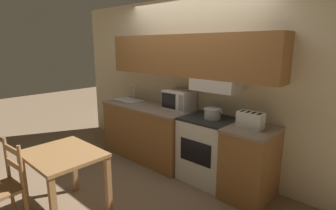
{
  "coord_description": "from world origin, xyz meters",
  "views": [
    {
      "loc": [
        2.42,
        -3.15,
        1.84
      ],
      "look_at": [
        0.05,
        -0.57,
        1.04
      ],
      "focal_mm": 28.0,
      "sensor_mm": 36.0,
      "label": 1
    }
  ],
  "objects": [
    {
      "name": "stove_range",
      "position": [
        0.55,
        -0.29,
        0.45
      ],
      "size": [
        0.69,
        0.59,
        0.89
      ],
      "color": "silver",
      "rests_on": "ground_plane"
    },
    {
      "name": "lower_counter_right_stub",
      "position": [
        1.17,
        -0.32,
        0.45
      ],
      "size": [
        0.55,
        0.65,
        0.89
      ],
      "color": "#936033",
      "rests_on": "ground_plane"
    },
    {
      "name": "lower_counter_main",
      "position": [
        -0.62,
        -0.32,
        0.45
      ],
      "size": [
        1.64,
        0.65,
        0.89
      ],
      "color": "#936033",
      "rests_on": "ground_plane"
    },
    {
      "name": "dining_table",
      "position": [
        -0.17,
        -1.99,
        0.6
      ],
      "size": [
        0.82,
        0.68,
        0.73
      ],
      "color": "#9E7042",
      "rests_on": "ground_plane"
    },
    {
      "name": "ground_plane",
      "position": [
        0.0,
        0.0,
        0.0
      ],
      "size": [
        16.0,
        16.0,
        0.0
      ],
      "primitive_type": "plane",
      "color": "#7F664C"
    },
    {
      "name": "cooking_pot",
      "position": [
        0.59,
        -0.28,
        0.97
      ],
      "size": [
        0.31,
        0.23,
        0.14
      ],
      "color": "#B7BABF",
      "rests_on": "stove_range"
    },
    {
      "name": "microwave",
      "position": [
        -0.08,
        -0.18,
        1.04
      ],
      "size": [
        0.44,
        0.32,
        0.29
      ],
      "color": "silver",
      "rests_on": "lower_counter_main"
    },
    {
      "name": "sink_basin",
      "position": [
        -1.12,
        -0.32,
        0.91
      ],
      "size": [
        0.51,
        0.33,
        0.25
      ],
      "color": "#B7BABF",
      "rests_on": "lower_counter_main"
    },
    {
      "name": "chair_left_of_table",
      "position": [
        -0.37,
        -2.54,
        0.45
      ],
      "size": [
        0.41,
        0.41,
        0.91
      ],
      "rotation": [
        0.0,
        0.0,
        0.07
      ],
      "color": "#9E7042",
      "rests_on": "ground_plane"
    },
    {
      "name": "wall_back",
      "position": [
        0.02,
        -0.06,
        1.46
      ],
      "size": [
        5.27,
        0.38,
        2.55
      ],
      "color": "beige",
      "rests_on": "ground_plane"
    },
    {
      "name": "toaster",
      "position": [
        1.15,
        -0.33,
        0.99
      ],
      "size": [
        0.31,
        0.16,
        0.19
      ],
      "color": "silver",
      "rests_on": "lower_counter_right_stub"
    }
  ]
}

